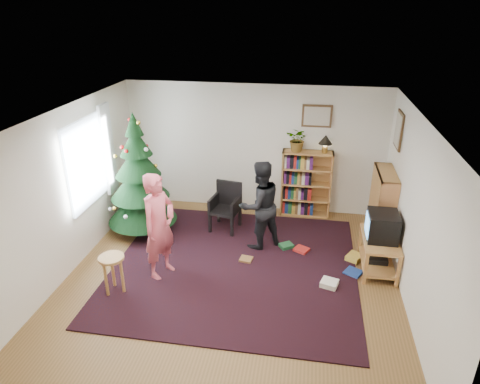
% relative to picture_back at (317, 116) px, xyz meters
% --- Properties ---
extents(floor, '(5.00, 5.00, 0.00)m').
position_rel_picture_back_xyz_m(floor, '(-1.15, -2.48, -1.95)').
color(floor, brown).
rests_on(floor, ground).
extents(ceiling, '(5.00, 5.00, 0.00)m').
position_rel_picture_back_xyz_m(ceiling, '(-1.15, -2.48, 0.55)').
color(ceiling, white).
rests_on(ceiling, wall_back).
extents(wall_back, '(5.00, 0.02, 2.50)m').
position_rel_picture_back_xyz_m(wall_back, '(-1.15, 0.02, -0.70)').
color(wall_back, silver).
rests_on(wall_back, floor).
extents(wall_front, '(5.00, 0.02, 2.50)m').
position_rel_picture_back_xyz_m(wall_front, '(-1.15, -4.97, -0.70)').
color(wall_front, silver).
rests_on(wall_front, floor).
extents(wall_left, '(0.02, 5.00, 2.50)m').
position_rel_picture_back_xyz_m(wall_left, '(-3.65, -2.48, -0.70)').
color(wall_left, silver).
rests_on(wall_left, floor).
extents(wall_right, '(0.02, 5.00, 2.50)m').
position_rel_picture_back_xyz_m(wall_right, '(1.35, -2.48, -0.70)').
color(wall_right, silver).
rests_on(wall_right, floor).
extents(rug, '(3.80, 3.60, 0.02)m').
position_rel_picture_back_xyz_m(rug, '(-1.15, -2.17, -1.94)').
color(rug, black).
rests_on(rug, floor).
extents(window_pane, '(0.04, 1.20, 1.40)m').
position_rel_picture_back_xyz_m(window_pane, '(-3.62, -1.88, -0.45)').
color(window_pane, silver).
rests_on(window_pane, wall_left).
extents(curtain, '(0.06, 0.35, 1.60)m').
position_rel_picture_back_xyz_m(curtain, '(-3.58, -1.18, -0.45)').
color(curtain, silver).
rests_on(curtain, wall_left).
extents(picture_back, '(0.55, 0.03, 0.42)m').
position_rel_picture_back_xyz_m(picture_back, '(0.00, 0.00, 0.00)').
color(picture_back, '#4C3319').
rests_on(picture_back, wall_back).
extents(picture_right, '(0.03, 0.50, 0.60)m').
position_rel_picture_back_xyz_m(picture_right, '(1.33, -0.73, 0.00)').
color(picture_right, '#4C3319').
rests_on(picture_right, wall_right).
extents(christmas_tree, '(1.22, 1.22, 2.22)m').
position_rel_picture_back_xyz_m(christmas_tree, '(-3.00, -1.31, -1.03)').
color(christmas_tree, '#3F2816').
rests_on(christmas_tree, rug).
extents(bookshelf_back, '(0.95, 0.30, 1.30)m').
position_rel_picture_back_xyz_m(bookshelf_back, '(-0.11, -0.14, -1.29)').
color(bookshelf_back, '#B97542').
rests_on(bookshelf_back, floor).
extents(bookshelf_right, '(0.30, 0.95, 1.30)m').
position_rel_picture_back_xyz_m(bookshelf_right, '(1.19, -0.97, -1.29)').
color(bookshelf_right, '#B97542').
rests_on(bookshelf_right, floor).
extents(tv_stand, '(0.52, 0.94, 0.55)m').
position_rel_picture_back_xyz_m(tv_stand, '(1.07, -1.87, -1.62)').
color(tv_stand, '#B97542').
rests_on(tv_stand, floor).
extents(crt_tv, '(0.45, 0.49, 0.43)m').
position_rel_picture_back_xyz_m(crt_tv, '(1.07, -1.87, -1.19)').
color(crt_tv, black).
rests_on(crt_tv, tv_stand).
extents(armchair, '(0.57, 0.57, 0.89)m').
position_rel_picture_back_xyz_m(armchair, '(-1.54, -0.93, -1.48)').
color(armchair, black).
rests_on(armchair, rug).
extents(stool, '(0.36, 0.36, 0.60)m').
position_rel_picture_back_xyz_m(stool, '(-2.75, -3.11, -1.49)').
color(stool, '#B97542').
rests_on(stool, floor).
extents(person_standing, '(0.60, 0.71, 1.66)m').
position_rel_picture_back_xyz_m(person_standing, '(-2.22, -2.55, -1.12)').
color(person_standing, '#D35461').
rests_on(person_standing, rug).
extents(person_by_chair, '(0.95, 0.92, 1.55)m').
position_rel_picture_back_xyz_m(person_by_chair, '(-0.85, -1.48, -1.18)').
color(person_by_chair, black).
rests_on(person_by_chair, rug).
extents(potted_plant, '(0.51, 0.49, 0.45)m').
position_rel_picture_back_xyz_m(potted_plant, '(-0.31, -0.14, -0.42)').
color(potted_plant, gray).
rests_on(potted_plant, bookshelf_back).
extents(table_lamp, '(0.25, 0.25, 0.34)m').
position_rel_picture_back_xyz_m(table_lamp, '(0.19, -0.14, -0.42)').
color(table_lamp, '#A57F33').
rests_on(table_lamp, bookshelf_back).
extents(floor_clutter, '(1.94, 1.18, 0.08)m').
position_rel_picture_back_xyz_m(floor_clutter, '(0.05, -1.88, -1.91)').
color(floor_clutter, '#A51E19').
rests_on(floor_clutter, rug).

